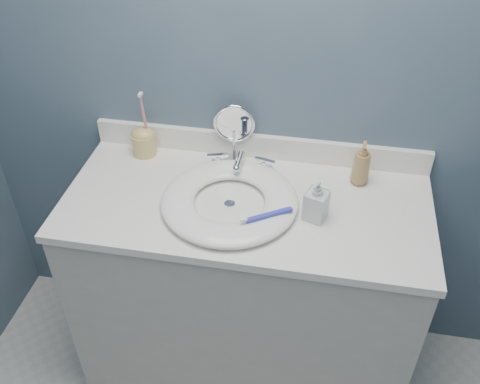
% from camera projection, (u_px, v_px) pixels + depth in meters
% --- Properties ---
extents(back_wall, '(2.20, 0.02, 2.40)m').
position_uv_depth(back_wall, '(261.00, 75.00, 1.78)').
color(back_wall, '#435965').
rests_on(back_wall, ground).
extents(vanity_cabinet, '(1.20, 0.55, 0.85)m').
position_uv_depth(vanity_cabinet, '(245.00, 292.00, 2.05)').
color(vanity_cabinet, beige).
rests_on(vanity_cabinet, ground).
extents(countertop, '(1.22, 0.57, 0.03)m').
position_uv_depth(countertop, '(246.00, 205.00, 1.78)').
color(countertop, white).
rests_on(countertop, vanity_cabinet).
extents(backsplash, '(1.22, 0.02, 0.09)m').
position_uv_depth(backsplash, '(259.00, 146.00, 1.94)').
color(backsplash, white).
rests_on(backsplash, countertop).
extents(basin, '(0.45, 0.45, 0.04)m').
position_uv_depth(basin, '(230.00, 201.00, 1.74)').
color(basin, white).
rests_on(basin, countertop).
extents(drain, '(0.04, 0.04, 0.01)m').
position_uv_depth(drain, '(230.00, 204.00, 1.75)').
color(drain, silver).
rests_on(drain, countertop).
extents(faucet, '(0.25, 0.13, 0.07)m').
position_uv_depth(faucet, '(240.00, 164.00, 1.89)').
color(faucet, silver).
rests_on(faucet, countertop).
extents(makeup_mirror, '(0.15, 0.08, 0.22)m').
position_uv_depth(makeup_mirror, '(234.00, 130.00, 1.89)').
color(makeup_mirror, silver).
rests_on(makeup_mirror, countertop).
extents(soap_bottle_amber, '(0.06, 0.06, 0.16)m').
position_uv_depth(soap_bottle_amber, '(362.00, 163.00, 1.80)').
color(soap_bottle_amber, '#9F7A48').
rests_on(soap_bottle_amber, countertop).
extents(soap_bottle_clear, '(0.09, 0.09, 0.15)m').
position_uv_depth(soap_bottle_clear, '(317.00, 199.00, 1.66)').
color(soap_bottle_clear, silver).
rests_on(soap_bottle_clear, countertop).
extents(toothbrush_holder, '(0.09, 0.09, 0.25)m').
position_uv_depth(toothbrush_holder, '(144.00, 140.00, 1.95)').
color(toothbrush_holder, tan).
rests_on(toothbrush_holder, countertop).
extents(toothbrush_lying, '(0.15, 0.10, 0.02)m').
position_uv_depth(toothbrush_lying, '(267.00, 215.00, 1.65)').
color(toothbrush_lying, '#3338B8').
rests_on(toothbrush_lying, basin).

